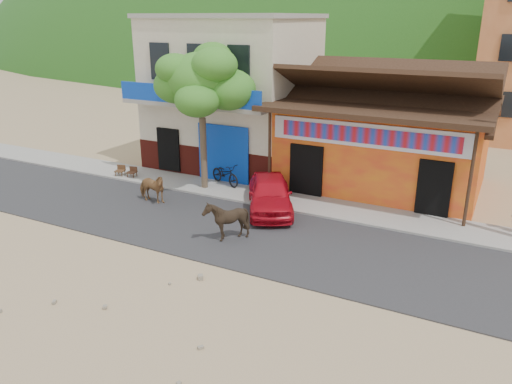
% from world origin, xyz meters
% --- Properties ---
extents(ground, '(120.00, 120.00, 0.00)m').
position_xyz_m(ground, '(0.00, 0.00, 0.00)').
color(ground, '#9E825B').
rests_on(ground, ground).
extents(road, '(60.00, 5.00, 0.04)m').
position_xyz_m(road, '(0.00, 2.50, 0.02)').
color(road, '#28282B').
rests_on(road, ground).
extents(sidewalk, '(60.00, 2.00, 0.12)m').
position_xyz_m(sidewalk, '(0.00, 6.00, 0.06)').
color(sidewalk, gray).
rests_on(sidewalk, ground).
extents(dance_club, '(8.00, 6.00, 3.60)m').
position_xyz_m(dance_club, '(2.00, 10.00, 1.80)').
color(dance_club, orange).
rests_on(dance_club, ground).
extents(cafe_building, '(7.00, 6.00, 7.00)m').
position_xyz_m(cafe_building, '(-5.50, 10.00, 3.50)').
color(cafe_building, beige).
rests_on(cafe_building, ground).
extents(tree, '(3.00, 3.00, 6.00)m').
position_xyz_m(tree, '(-4.60, 5.80, 3.12)').
color(tree, '#2D721E').
rests_on(tree, sidewalk).
extents(cow_tan, '(1.44, 0.69, 1.20)m').
position_xyz_m(cow_tan, '(-5.58, 3.44, 0.64)').
color(cow_tan, olive).
rests_on(cow_tan, road).
extents(cow_dark, '(1.39, 1.27, 1.40)m').
position_xyz_m(cow_dark, '(-1.11, 1.74, 0.74)').
color(cow_dark, black).
rests_on(cow_dark, road).
extents(red_car, '(3.32, 4.26, 1.36)m').
position_xyz_m(red_car, '(-1.00, 4.80, 0.72)').
color(red_car, red).
rests_on(red_car, road).
extents(scooter, '(1.91, 1.28, 0.95)m').
position_xyz_m(scooter, '(-4.00, 6.53, 0.59)').
color(scooter, black).
rests_on(scooter, sidewalk).
extents(cafe_chair_left, '(0.49, 0.49, 0.86)m').
position_xyz_m(cafe_chair_left, '(-9.00, 5.42, 0.55)').
color(cafe_chair_left, '#452817').
rests_on(cafe_chair_left, sidewalk).
extents(cafe_chair_right, '(0.45, 0.45, 0.81)m').
position_xyz_m(cafe_chair_right, '(-8.39, 5.52, 0.53)').
color(cafe_chair_right, '#442716').
rests_on(cafe_chair_right, sidewalk).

